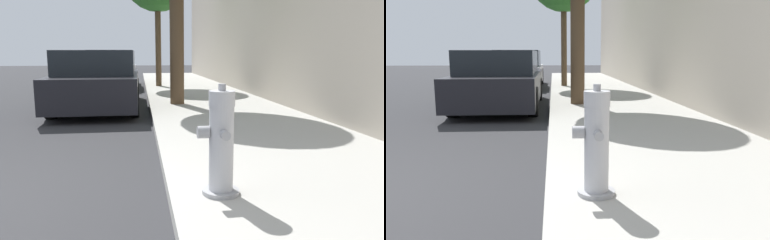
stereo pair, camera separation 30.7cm
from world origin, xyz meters
TOP-DOWN VIEW (x-y plane):
  - sidewalk_slab at (3.58, 0.00)m, footprint 2.98×40.00m
  - fire_hydrant at (2.52, 0.00)m, footprint 0.35×0.36m
  - parked_car_near at (0.94, 6.09)m, footprint 1.83×4.42m
  - parked_car_mid at (0.84, 11.94)m, footprint 1.80×4.41m

SIDE VIEW (x-z plane):
  - sidewalk_slab at x=3.58m, z-range 0.00..0.13m
  - fire_hydrant at x=2.52m, z-range 0.10..1.01m
  - parked_car_near at x=0.94m, z-range -0.02..1.33m
  - parked_car_mid at x=0.84m, z-range -0.02..1.39m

